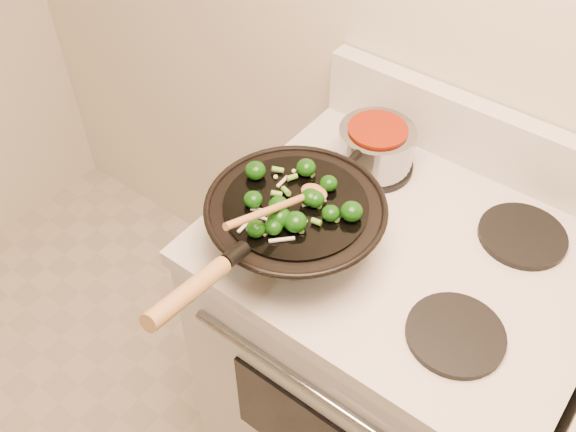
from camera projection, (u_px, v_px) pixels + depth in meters
The scene contains 5 objects.
stove at pixel (386, 357), 1.64m from camera, with size 0.78×0.67×1.08m.
wok at pixel (294, 222), 1.25m from camera, with size 0.35×0.59×0.23m.
stirfry at pixel (295, 203), 1.20m from camera, with size 0.26×0.23×0.04m.
wooden_spoon at pixel (291, 202), 1.18m from camera, with size 0.06×0.25×0.10m.
saucepan at pixel (375, 146), 1.43m from camera, with size 0.17×0.27×0.10m.
Camera 1 is at (0.21, 0.33, 1.91)m, focal length 40.00 mm.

